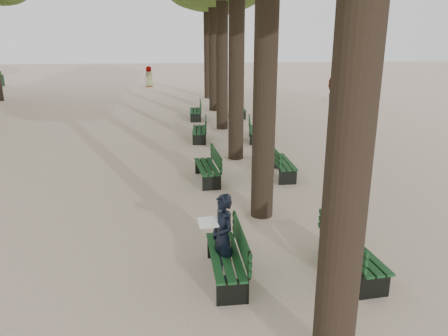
{
  "coord_description": "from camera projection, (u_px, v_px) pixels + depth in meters",
  "views": [
    {
      "loc": [
        -0.33,
        -6.49,
        4.14
      ],
      "look_at": [
        0.6,
        3.0,
        1.2
      ],
      "focal_mm": 35.0,
      "sensor_mm": 36.0,
      "label": 1
    }
  ],
  "objects": [
    {
      "name": "ground",
      "position": [
        206.0,
        288.0,
        7.42
      ],
      "size": [
        120.0,
        120.0,
        0.0
      ],
      "primitive_type": "plane",
      "color": "beige",
      "rests_on": "ground"
    },
    {
      "name": "bench_left_0",
      "position": [
        226.0,
        265.0,
        7.63
      ],
      "size": [
        0.62,
        1.82,
        0.92
      ],
      "color": "black",
      "rests_on": "ground"
    },
    {
      "name": "bench_left_1",
      "position": [
        207.0,
        172.0,
        12.71
      ],
      "size": [
        0.73,
        1.84,
        0.92
      ],
      "color": "black",
      "rests_on": "ground"
    },
    {
      "name": "bench_left_2",
      "position": [
        199.0,
        134.0,
        17.6
      ],
      "size": [
        0.68,
        1.83,
        0.92
      ],
      "color": "black",
      "rests_on": "ground"
    },
    {
      "name": "bench_left_3",
      "position": [
        195.0,
        114.0,
        21.95
      ],
      "size": [
        0.62,
        1.82,
        0.92
      ],
      "color": "black",
      "rests_on": "ground"
    },
    {
      "name": "bench_right_0",
      "position": [
        352.0,
        260.0,
        7.8
      ],
      "size": [
        0.76,
        1.85,
        0.92
      ],
      "color": "black",
      "rests_on": "ground"
    },
    {
      "name": "bench_right_1",
      "position": [
        282.0,
        167.0,
        13.18
      ],
      "size": [
        0.59,
        1.81,
        0.92
      ],
      "color": "black",
      "rests_on": "ground"
    },
    {
      "name": "bench_right_2",
      "position": [
        256.0,
        134.0,
        17.6
      ],
      "size": [
        0.81,
        1.86,
        0.92
      ],
      "color": "black",
      "rests_on": "ground"
    },
    {
      "name": "bench_right_3",
      "position": [
        239.0,
        112.0,
        22.65
      ],
      "size": [
        0.58,
        1.8,
        0.92
      ],
      "color": "black",
      "rests_on": "ground"
    },
    {
      "name": "man_with_map",
      "position": [
        223.0,
        236.0,
        7.57
      ],
      "size": [
        0.69,
        0.69,
        1.54
      ],
      "color": "black",
      "rests_on": "ground"
    },
    {
      "name": "pedestrian_c",
      "position": [
        332.0,
        86.0,
        27.83
      ],
      "size": [
        0.48,
        1.13,
        1.86
      ],
      "primitive_type": "imported",
      "rotation": [
        0.0,
        0.0,
        1.67
      ],
      "color": "#262628",
      "rests_on": "ground"
    },
    {
      "name": "pedestrian_d",
      "position": [
        149.0,
        76.0,
        35.4
      ],
      "size": [
        0.8,
        0.81,
        1.65
      ],
      "primitive_type": "imported",
      "rotation": [
        0.0,
        0.0,
        3.94
      ],
      "color": "#262628",
      "rests_on": "ground"
    },
    {
      "name": "pedestrian_b",
      "position": [
        261.0,
        82.0,
        31.54
      ],
      "size": [
        0.89,
        0.98,
        1.56
      ],
      "primitive_type": "imported",
      "rotation": [
        0.0,
        0.0,
        2.26
      ],
      "color": "#262628",
      "rests_on": "ground"
    }
  ]
}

